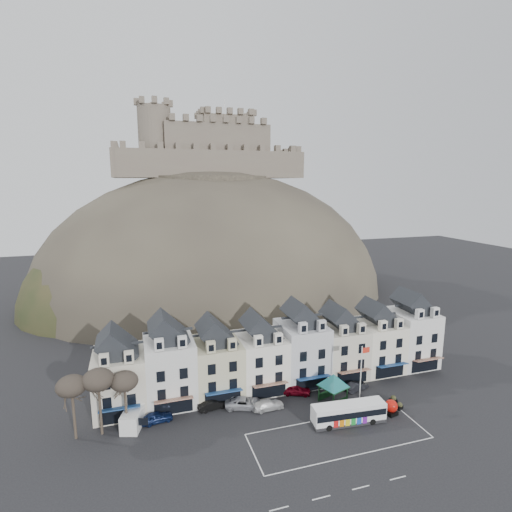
{
  "coord_description": "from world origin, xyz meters",
  "views": [
    {
      "loc": [
        -21.08,
        -38.09,
        31.04
      ],
      "look_at": [
        -1.6,
        24.0,
        18.86
      ],
      "focal_mm": 28.0,
      "sensor_mm": 36.0,
      "label": 1
    }
  ],
  "objects_px": {
    "bus": "(349,412)",
    "car_navy": "(157,417)",
    "car_white": "(268,405)",
    "white_van": "(134,416)",
    "red_buoy": "(391,407)",
    "flagpole": "(362,372)",
    "car_maroon": "(296,390)",
    "car_black": "(213,404)",
    "car_charcoal": "(356,386)",
    "bus_shelter": "(333,380)",
    "car_silver": "(244,403)"
  },
  "relations": [
    {
      "from": "white_van",
      "to": "car_maroon",
      "type": "xyz_separation_m",
      "value": [
        22.92,
        0.71,
        -0.42
      ]
    },
    {
      "from": "bus_shelter",
      "to": "flagpole",
      "type": "relative_size",
      "value": 0.72
    },
    {
      "from": "white_van",
      "to": "car_white",
      "type": "bearing_deg",
      "value": 11.69
    },
    {
      "from": "car_white",
      "to": "car_maroon",
      "type": "relative_size",
      "value": 1.03
    },
    {
      "from": "bus",
      "to": "car_maroon",
      "type": "relative_size",
      "value": 2.25
    },
    {
      "from": "red_buoy",
      "to": "flagpole",
      "type": "height_order",
      "value": "flagpole"
    },
    {
      "from": "bus",
      "to": "red_buoy",
      "type": "height_order",
      "value": "bus"
    },
    {
      "from": "bus",
      "to": "car_navy",
      "type": "height_order",
      "value": "bus"
    },
    {
      "from": "car_charcoal",
      "to": "white_van",
      "type": "bearing_deg",
      "value": 73.96
    },
    {
      "from": "car_black",
      "to": "car_charcoal",
      "type": "height_order",
      "value": "car_black"
    },
    {
      "from": "car_silver",
      "to": "car_black",
      "type": "bearing_deg",
      "value": 95.02
    },
    {
      "from": "red_buoy",
      "to": "car_charcoal",
      "type": "height_order",
      "value": "red_buoy"
    },
    {
      "from": "car_navy",
      "to": "car_maroon",
      "type": "height_order",
      "value": "car_maroon"
    },
    {
      "from": "white_van",
      "to": "car_navy",
      "type": "xyz_separation_m",
      "value": [
        2.83,
        -0.3,
        -0.47
      ]
    },
    {
      "from": "red_buoy",
      "to": "car_charcoal",
      "type": "xyz_separation_m",
      "value": [
        -1.05,
        7.0,
        -0.43
      ]
    },
    {
      "from": "flagpole",
      "to": "white_van",
      "type": "bearing_deg",
      "value": 170.58
    },
    {
      "from": "white_van",
      "to": "car_silver",
      "type": "relative_size",
      "value": 1.05
    },
    {
      "from": "car_white",
      "to": "white_van",
      "type": "bearing_deg",
      "value": 80.62
    },
    {
      "from": "car_black",
      "to": "car_silver",
      "type": "distance_m",
      "value": 4.36
    },
    {
      "from": "car_maroon",
      "to": "car_black",
      "type": "bearing_deg",
      "value": 113.7
    },
    {
      "from": "bus_shelter",
      "to": "car_silver",
      "type": "height_order",
      "value": "bus_shelter"
    },
    {
      "from": "red_buoy",
      "to": "car_silver",
      "type": "height_order",
      "value": "red_buoy"
    },
    {
      "from": "car_navy",
      "to": "car_charcoal",
      "type": "xyz_separation_m",
      "value": [
        29.29,
        -0.68,
        -0.06
      ]
    },
    {
      "from": "car_maroon",
      "to": "bus",
      "type": "bearing_deg",
      "value": -133.66
    },
    {
      "from": "white_van",
      "to": "car_silver",
      "type": "distance_m",
      "value": 14.67
    },
    {
      "from": "bus",
      "to": "car_charcoal",
      "type": "bearing_deg",
      "value": 56.74
    },
    {
      "from": "bus",
      "to": "car_maroon",
      "type": "distance_m",
      "value": 9.49
    },
    {
      "from": "car_navy",
      "to": "car_white",
      "type": "relative_size",
      "value": 0.91
    },
    {
      "from": "car_maroon",
      "to": "car_charcoal",
      "type": "height_order",
      "value": "car_maroon"
    },
    {
      "from": "bus",
      "to": "flagpole",
      "type": "relative_size",
      "value": 1.1
    },
    {
      "from": "bus",
      "to": "car_black",
      "type": "height_order",
      "value": "bus"
    },
    {
      "from": "bus_shelter",
      "to": "car_black",
      "type": "bearing_deg",
      "value": 149.35
    },
    {
      "from": "car_white",
      "to": "car_maroon",
      "type": "bearing_deg",
      "value": -67.93
    },
    {
      "from": "white_van",
      "to": "car_maroon",
      "type": "bearing_deg",
      "value": 19.23
    },
    {
      "from": "bus_shelter",
      "to": "car_navy",
      "type": "xyz_separation_m",
      "value": [
        -24.29,
        2.58,
        -2.65
      ]
    },
    {
      "from": "car_white",
      "to": "car_maroon",
      "type": "xyz_separation_m",
      "value": [
        5.2,
        2.5,
        0.09
      ]
    },
    {
      "from": "flagpole",
      "to": "car_silver",
      "type": "height_order",
      "value": "flagpole"
    },
    {
      "from": "car_white",
      "to": "car_charcoal",
      "type": "relative_size",
      "value": 1.16
    },
    {
      "from": "flagpole",
      "to": "car_charcoal",
      "type": "xyz_separation_m",
      "value": [
        1.9,
        4.04,
        -4.49
      ]
    },
    {
      "from": "white_van",
      "to": "car_charcoal",
      "type": "distance_m",
      "value": 32.14
    },
    {
      "from": "car_black",
      "to": "car_navy",
      "type": "bearing_deg",
      "value": 86.47
    },
    {
      "from": "flagpole",
      "to": "car_white",
      "type": "relative_size",
      "value": 1.99
    },
    {
      "from": "car_silver",
      "to": "car_white",
      "type": "bearing_deg",
      "value": -94.02
    },
    {
      "from": "bus",
      "to": "red_buoy",
      "type": "relative_size",
      "value": 4.72
    },
    {
      "from": "white_van",
      "to": "car_maroon",
      "type": "height_order",
      "value": "white_van"
    },
    {
      "from": "car_navy",
      "to": "car_black",
      "type": "xyz_separation_m",
      "value": [
        7.6,
        0.88,
        -0.01
      ]
    },
    {
      "from": "car_maroon",
      "to": "car_charcoal",
      "type": "bearing_deg",
      "value": -77.25
    },
    {
      "from": "bus_shelter",
      "to": "car_black",
      "type": "height_order",
      "value": "bus_shelter"
    },
    {
      "from": "car_white",
      "to": "car_charcoal",
      "type": "distance_m",
      "value": 14.42
    },
    {
      "from": "bus_shelter",
      "to": "white_van",
      "type": "relative_size",
      "value": 1.17
    }
  ]
}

